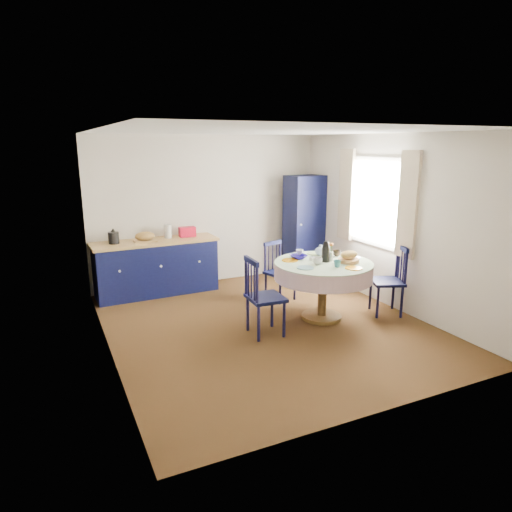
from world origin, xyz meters
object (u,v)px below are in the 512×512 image
at_px(pantry_cabinet, 304,227).
at_px(chair_left, 262,296).
at_px(chair_far, 279,271).
at_px(mug_a, 318,261).
at_px(mug_b, 337,264).
at_px(chair_right, 390,280).
at_px(kitchen_counter, 156,266).
at_px(cobalt_bowl, 298,257).
at_px(mug_c, 337,253).
at_px(dining_table, 324,271).
at_px(mug_d, 300,253).

distance_m(pantry_cabinet, chair_left, 2.81).
distance_m(chair_far, mug_a, 1.12).
bearing_deg(mug_b, pantry_cabinet, 69.38).
xyz_separation_m(chair_left, chair_right, (1.94, -0.10, -0.01)).
bearing_deg(chair_far, chair_left, -144.05).
height_order(kitchen_counter, cobalt_bowl, kitchen_counter).
bearing_deg(chair_left, mug_c, -72.59).
distance_m(chair_far, cobalt_bowl, 0.76).
height_order(chair_right, cobalt_bowl, chair_right).
bearing_deg(chair_far, cobalt_bowl, -111.97).
distance_m(mug_b, cobalt_bowl, 0.64).
relative_size(kitchen_counter, chair_far, 2.19).
bearing_deg(mug_a, chair_right, -8.49).
bearing_deg(mug_b, chair_left, 171.83).
relative_size(chair_right, mug_b, 10.03).
relative_size(chair_left, chair_right, 1.02).
xyz_separation_m(dining_table, chair_right, (0.95, -0.24, -0.18)).
xyz_separation_m(chair_far, chair_right, (1.13, -1.21, 0.04)).
relative_size(chair_far, cobalt_bowl, 3.88).
distance_m(pantry_cabinet, mug_a, 2.25).
relative_size(chair_left, chair_far, 1.12).
height_order(chair_far, cobalt_bowl, chair_far).
bearing_deg(mug_a, dining_table, 26.47).
distance_m(kitchen_counter, pantry_cabinet, 2.70).
bearing_deg(cobalt_bowl, chair_far, 85.82).
distance_m(kitchen_counter, chair_right, 3.59).
distance_m(dining_table, chair_right, 1.00).
bearing_deg(chair_far, mug_a, -106.66).
relative_size(chair_right, mug_d, 9.36).
height_order(kitchen_counter, chair_right, kitchen_counter).
xyz_separation_m(chair_right, cobalt_bowl, (-1.17, 0.55, 0.33)).
bearing_deg(chair_left, mug_b, -95.31).
height_order(dining_table, cobalt_bowl, dining_table).
xyz_separation_m(mug_b, mug_c, (0.34, 0.49, -0.00)).
xyz_separation_m(chair_left, mug_b, (1.00, -0.14, 0.34)).
bearing_deg(mug_d, mug_a, -91.69).
distance_m(kitchen_counter, chair_far, 1.96).
relative_size(chair_far, mug_c, 8.14).
relative_size(kitchen_counter, mug_c, 17.83).
xyz_separation_m(chair_far, cobalt_bowl, (-0.05, -0.66, 0.38)).
height_order(mug_d, cobalt_bowl, mug_d).
bearing_deg(kitchen_counter, mug_c, -42.54).
xyz_separation_m(kitchen_counter, chair_right, (2.76, -2.29, 0.05)).
bearing_deg(dining_table, pantry_cabinet, 66.33).
distance_m(mug_d, cobalt_bowl, 0.14).
height_order(pantry_cabinet, cobalt_bowl, pantry_cabinet).
bearing_deg(mug_c, kitchen_counter, 139.36).
relative_size(chair_right, mug_c, 8.90).
bearing_deg(mug_c, mug_a, -150.83).
relative_size(mug_b, mug_c, 0.89).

